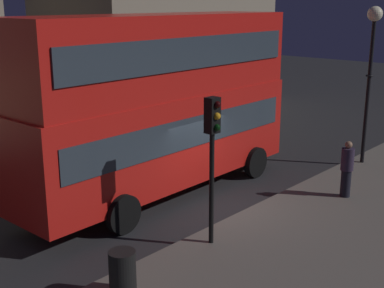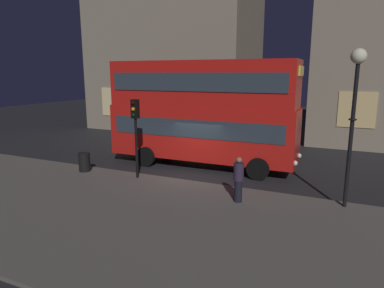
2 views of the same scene
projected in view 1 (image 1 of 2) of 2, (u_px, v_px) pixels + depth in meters
ground_plane at (217, 208)px, 15.57m from camera, size 80.00×80.00×0.00m
double_decker_bus at (161, 98)px, 15.84m from camera, size 10.06×2.84×5.56m
traffic_light_near_kerb at (213, 140)px, 12.36m from camera, size 0.33×0.37×3.66m
street_lamp at (372, 48)px, 18.45m from camera, size 0.53×0.53×5.64m
pedestrian at (347, 169)px, 15.92m from camera, size 0.38×0.38×1.75m
litter_bin at (123, 272)px, 10.68m from camera, size 0.56×0.56×0.93m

